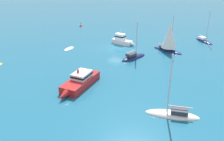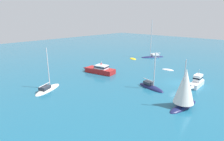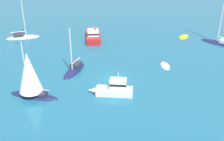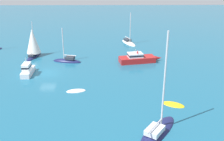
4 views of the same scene
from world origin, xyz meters
name	(u,v)px [view 2 (image 2 of 4)]	position (x,y,z in m)	size (l,w,h in m)	color
ground_plane	(179,83)	(0.00, 0.00, 0.00)	(160.00, 160.00, 0.00)	#1E607F
skiff	(133,59)	(18.28, -10.74, 0.00)	(3.13, 2.50, 0.46)	yellow
yacht	(48,89)	(14.55, 17.85, 0.14)	(3.77, 5.91, 7.32)	silver
yacht_1	(153,56)	(15.29, -16.62, 0.26)	(5.77, 7.01, 11.07)	#191E4C
sloop	(185,90)	(-4.29, 8.78, 2.45)	(2.99, 6.02, 6.96)	#191E4C
motor_cruiser	(99,70)	(15.41, 5.26, 0.71)	(8.11, 3.59, 2.50)	#B21E1E
dinghy	(168,70)	(5.56, -6.71, 0.00)	(2.87, 1.67, 0.47)	white
sloop_1	(151,87)	(2.53, 5.56, 0.13)	(5.47, 2.69, 6.69)	#191E4C
cabin_cruiser	(197,82)	(-2.87, -0.37, 0.77)	(1.47, 5.20, 2.95)	white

